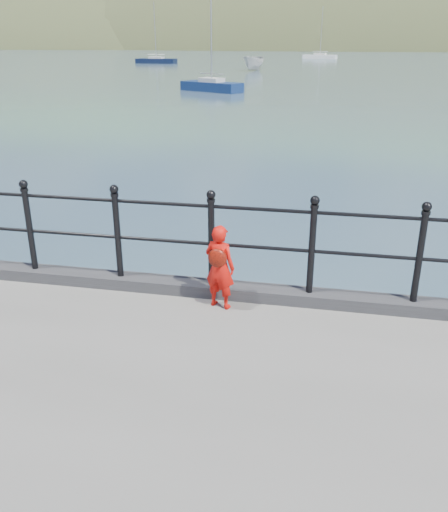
% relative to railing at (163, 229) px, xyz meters
% --- Properties ---
extents(ground, '(600.00, 600.00, 0.00)m').
position_rel_railing_xyz_m(ground, '(-0.00, 0.15, -1.82)').
color(ground, '#2D4251').
rests_on(ground, ground).
extents(kerb, '(60.00, 0.30, 0.15)m').
position_rel_railing_xyz_m(kerb, '(-0.00, -0.00, -0.75)').
color(kerb, '#28282B').
rests_on(kerb, quay).
extents(railing, '(18.11, 0.11, 1.20)m').
position_rel_railing_xyz_m(railing, '(0.00, 0.00, 0.00)').
color(railing, black).
rests_on(railing, kerb).
extents(far_shore, '(830.00, 200.00, 156.00)m').
position_rel_railing_xyz_m(far_shore, '(38.34, 239.56, -24.39)').
color(far_shore, '#333A21').
rests_on(far_shore, ground).
extents(child, '(0.43, 0.36, 1.02)m').
position_rel_railing_xyz_m(child, '(0.77, -0.30, -0.30)').
color(child, red).
rests_on(child, quay).
extents(launch_white, '(2.74, 4.87, 1.77)m').
position_rel_railing_xyz_m(launch_white, '(-8.31, 63.07, -0.94)').
color(launch_white, beige).
rests_on(launch_white, ground).
extents(sailboat_port, '(5.26, 3.79, 7.51)m').
position_rel_railing_xyz_m(sailboat_port, '(-7.59, 36.43, -1.48)').
color(sailboat_port, navy).
rests_on(sailboat_port, ground).
extents(sailboat_left, '(6.37, 2.46, 8.82)m').
position_rel_railing_xyz_m(sailboat_left, '(-25.80, 78.64, -1.49)').
color(sailboat_left, black).
rests_on(sailboat_left, ground).
extents(sailboat_deep, '(6.33, 3.03, 9.01)m').
position_rel_railing_xyz_m(sailboat_deep, '(-1.77, 100.99, -1.48)').
color(sailboat_deep, white).
rests_on(sailboat_deep, ground).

